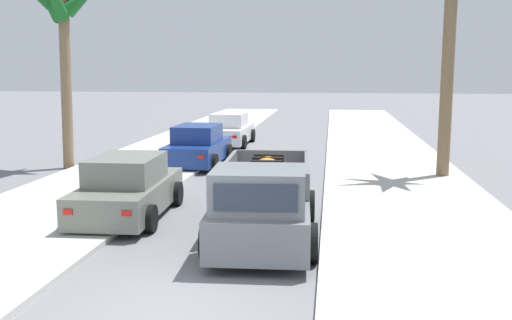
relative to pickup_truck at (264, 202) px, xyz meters
The scene contains 10 objects.
ground_plane 4.08m from the pickup_truck, 104.49° to the right, with size 160.00×160.00×0.00m, color slate.
sidewalk_left 9.88m from the pickup_truck, 124.34° to the left, with size 4.68×60.00×0.12m, color beige.
sidewalk_right 8.91m from the pickup_truck, 66.39° to the left, with size 4.68×60.00×0.12m, color beige.
curb_left 9.38m from the pickup_truck, 119.58° to the left, with size 0.16×60.00×0.10m, color silver.
curb_right 8.58m from the pickup_truck, 72.17° to the left, with size 0.16×60.00×0.10m, color silver.
pickup_truck is the anchor object (origin of this frame).
car_left_near 3.81m from the pickup_truck, 158.17° to the left, with size 2.14×4.31×1.54m.
car_right_near 15.46m from the pickup_truck, 102.91° to the left, with size 2.08×4.28×1.54m.
car_left_mid 9.88m from the pickup_truck, 111.45° to the left, with size 2.08×4.28×1.54m.
palm_tree_left_mid 12.41m from the pickup_truck, 135.95° to the left, with size 3.55×3.46×6.95m.
Camera 1 is at (2.39, -7.86, 3.63)m, focal length 39.92 mm.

